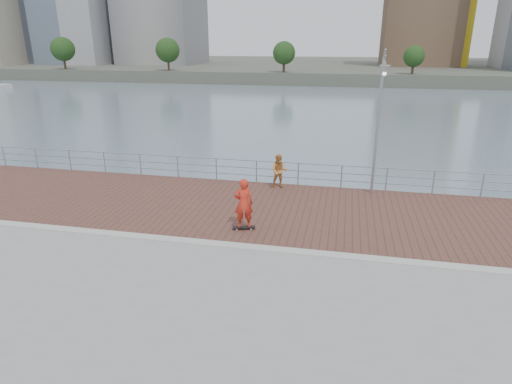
% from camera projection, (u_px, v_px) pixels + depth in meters
% --- Properties ---
extents(water, '(400.00, 400.00, 0.00)m').
position_uv_depth(water, '(244.00, 298.00, 15.18)').
color(water, slate).
rests_on(water, ground).
extents(seawall, '(40.00, 24.00, 2.00)m').
position_uv_depth(seawall, '(196.00, 378.00, 10.23)').
color(seawall, gray).
rests_on(seawall, ground).
extents(brick_lane, '(40.00, 6.80, 0.02)m').
position_uv_depth(brick_lane, '(264.00, 209.00, 17.83)').
color(brick_lane, brown).
rests_on(brick_lane, seawall).
extents(curb, '(40.00, 0.40, 0.06)m').
position_uv_depth(curb, '(244.00, 246.00, 14.50)').
color(curb, '#B7B5AD').
rests_on(curb, seawall).
extents(far_shore, '(320.00, 95.00, 2.50)m').
position_uv_depth(far_shore, '(339.00, 67.00, 127.74)').
color(far_shore, '#4C5142').
rests_on(far_shore, ground).
extents(guardrail, '(39.06, 0.06, 1.13)m').
position_uv_depth(guardrail, '(277.00, 170.00, 20.73)').
color(guardrail, '#8C9EA8').
rests_on(guardrail, brick_lane).
extents(street_lamp, '(0.44, 1.28, 6.02)m').
position_uv_depth(street_lamp, '(381.00, 100.00, 17.80)').
color(street_lamp, gray).
rests_on(street_lamp, brick_lane).
extents(skateboard, '(0.86, 0.45, 0.10)m').
position_uv_depth(skateboard, '(244.00, 227.00, 15.83)').
color(skateboard, black).
rests_on(skateboard, brick_lane).
extents(skateboarder, '(0.79, 0.63, 1.89)m').
position_uv_depth(skateboarder, '(244.00, 203.00, 15.51)').
color(skateboarder, red).
rests_on(skateboarder, skateboard).
extents(bystander, '(0.85, 0.70, 1.61)m').
position_uv_depth(bystander, '(279.00, 171.00, 20.09)').
color(bystander, '#D0863D').
rests_on(bystander, brick_lane).
extents(shoreline_trees, '(144.76, 5.22, 6.95)m').
position_uv_depth(shoreline_trees, '(304.00, 53.00, 85.21)').
color(shoreline_trees, '#473323').
rests_on(shoreline_trees, far_shore).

